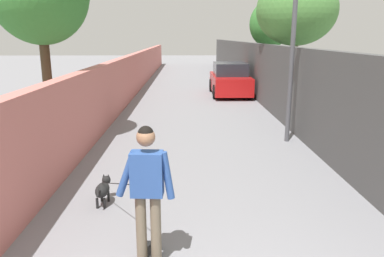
# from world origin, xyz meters

# --- Properties ---
(ground_plane) EXTENTS (80.00, 80.00, 0.00)m
(ground_plane) POSITION_xyz_m (14.00, 0.00, 0.00)
(ground_plane) COLOR gray
(wall_left) EXTENTS (48.00, 0.30, 1.93)m
(wall_left) POSITION_xyz_m (12.00, 2.92, 0.97)
(wall_left) COLOR #CC726B
(wall_left) RESTS_ON ground
(fence_right) EXTENTS (48.00, 0.30, 2.46)m
(fence_right) POSITION_xyz_m (12.00, -2.92, 1.23)
(fence_right) COLOR #4C4C4C
(fence_right) RESTS_ON ground
(tree_right_mid) EXTENTS (3.14, 3.14, 5.14)m
(tree_right_mid) POSITION_xyz_m (13.00, -4.00, 3.74)
(tree_right_mid) COLOR #473523
(tree_right_mid) RESTS_ON ground
(tree_right_far) EXTENTS (2.33, 2.33, 4.72)m
(tree_right_far) POSITION_xyz_m (19.00, -4.34, 3.41)
(tree_right_far) COLOR brown
(tree_right_far) RESTS_ON ground
(lamp_post) EXTENTS (0.36, 0.36, 4.31)m
(lamp_post) POSITION_xyz_m (7.52, -2.37, 2.95)
(lamp_post) COLOR #4C4C51
(lamp_post) RESTS_ON ground
(person_skateboarder) EXTENTS (0.24, 0.71, 1.70)m
(person_skateboarder) POSITION_xyz_m (1.96, 0.84, 1.08)
(person_skateboarder) COLOR #726651
(person_skateboarder) RESTS_ON skateboard
(dog) EXTENTS (2.05, 1.07, 1.06)m
(dog) POSITION_xyz_m (3.69, 1.77, 0.27)
(dog) COLOR black
(dog) RESTS_ON ground
(car_near) EXTENTS (3.85, 1.80, 1.54)m
(car_near) POSITION_xyz_m (15.74, -1.77, 0.71)
(car_near) COLOR #B71414
(car_near) RESTS_ON ground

